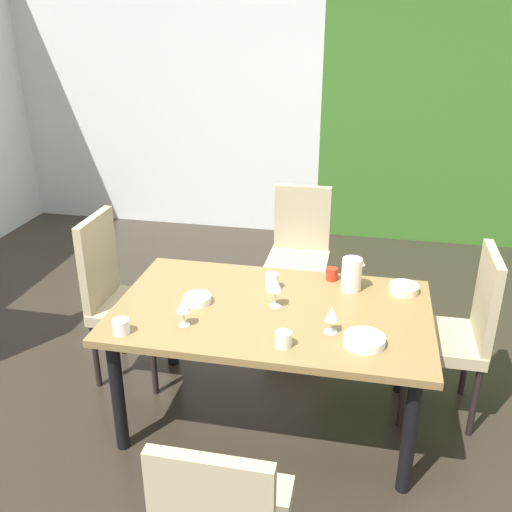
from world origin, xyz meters
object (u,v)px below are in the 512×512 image
at_px(serving_bowl_east, 198,299).
at_px(cup_near_shelf, 283,339).
at_px(cup_rear, 121,326).
at_px(pitcher_front, 352,274).
at_px(wine_glass_left, 275,285).
at_px(wine_glass_north, 183,306).
at_px(serving_bowl_west, 404,288).
at_px(dining_table, 272,321).
at_px(chair_right_far, 459,327).
at_px(cup_south, 272,281).
at_px(serving_bowl_center, 364,340).
at_px(chair_left_far, 118,291).
at_px(cup_near_window, 332,274).
at_px(chair_head_far, 299,248).
at_px(wine_glass_right, 332,314).

relative_size(serving_bowl_east, cup_near_shelf, 1.83).
relative_size(cup_rear, pitcher_front, 0.43).
bearing_deg(wine_glass_left, wine_glass_north, -145.22).
relative_size(serving_bowl_west, pitcher_front, 0.86).
height_order(dining_table, chair_right_far, chair_right_far).
bearing_deg(chair_right_far, wine_glass_left, 103.61).
distance_m(cup_south, pitcher_front, 0.45).
distance_m(cup_south, cup_rear, 0.90).
bearing_deg(cup_south, serving_bowl_center, -42.19).
height_order(dining_table, cup_south, cup_south).
relative_size(chair_left_far, serving_bowl_east, 7.15).
bearing_deg(serving_bowl_east, cup_near_window, 32.02).
bearing_deg(dining_table, serving_bowl_east, -177.04).
relative_size(dining_table, pitcher_front, 8.69).
height_order(wine_glass_left, cup_south, wine_glass_left).
bearing_deg(chair_head_far, wine_glass_north, 75.54).
relative_size(cup_near_window, cup_rear, 0.90).
height_order(chair_head_far, wine_glass_right, chair_head_far).
bearing_deg(wine_glass_north, chair_right_far, 20.56).
bearing_deg(serving_bowl_center, wine_glass_right, 154.14).
xyz_separation_m(serving_bowl_center, cup_near_window, (-0.21, 0.67, 0.02)).
bearing_deg(cup_south, chair_head_far, 88.50).
xyz_separation_m(chair_left_far, chair_head_far, (1.00, 0.98, -0.02)).
relative_size(chair_right_far, wine_glass_left, 5.87).
height_order(chair_left_far, cup_south, chair_left_far).
relative_size(wine_glass_right, wine_glass_left, 0.83).
relative_size(serving_bowl_east, cup_rear, 1.80).
xyz_separation_m(wine_glass_north, serving_bowl_center, (0.90, 0.00, -0.09)).
relative_size(chair_head_far, cup_near_window, 13.50).
bearing_deg(cup_south, cup_near_shelf, -74.52).
bearing_deg(cup_rear, chair_head_far, 67.87).
xyz_separation_m(chair_head_far, serving_bowl_west, (0.71, -0.91, 0.18)).
xyz_separation_m(chair_head_far, cup_near_shelf, (0.13, -1.60, 0.20)).
xyz_separation_m(dining_table, chair_right_far, (1.01, 0.26, -0.07)).
relative_size(dining_table, wine_glass_left, 9.61).
bearing_deg(pitcher_front, serving_bowl_center, -80.69).
relative_size(chair_right_far, pitcher_front, 5.31).
xyz_separation_m(cup_near_shelf, cup_south, (-0.16, 0.58, 0.01)).
height_order(cup_near_shelf, cup_south, cup_south).
bearing_deg(chair_left_far, serving_bowl_east, 64.76).
bearing_deg(cup_near_shelf, wine_glass_north, 170.22).
bearing_deg(cup_rear, wine_glass_left, 31.38).
bearing_deg(chair_right_far, cup_near_shelf, 124.82).
relative_size(serving_bowl_center, cup_near_window, 2.69).
distance_m(serving_bowl_west, cup_south, 0.75).
bearing_deg(wine_glass_left, cup_near_shelf, -74.26).
height_order(chair_left_far, cup_near_window, chair_left_far).
height_order(wine_glass_left, cup_near_window, wine_glass_left).
relative_size(chair_head_far, cup_rear, 12.09).
xyz_separation_m(chair_right_far, cup_south, (-1.05, -0.04, 0.20)).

